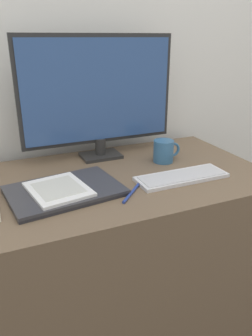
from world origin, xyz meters
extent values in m
cube|color=silver|center=(0.00, 0.58, 1.20)|extent=(3.60, 0.05, 2.40)
cube|color=brown|center=(0.00, 0.20, 0.37)|extent=(1.11, 0.59, 0.73)
cube|color=#262626|center=(0.06, 0.40, 0.74)|extent=(0.15, 0.11, 0.01)
cylinder|color=#262626|center=(0.06, 0.40, 0.78)|extent=(0.04, 0.04, 0.06)
cube|color=#262626|center=(0.06, 0.41, 0.99)|extent=(0.59, 0.01, 0.39)
cube|color=#2D4C84|center=(0.06, 0.40, 0.99)|extent=(0.56, 0.01, 0.36)
cube|color=silver|center=(0.23, 0.09, 0.74)|extent=(0.31, 0.11, 0.01)
cube|color=#B7B7BC|center=(0.23, 0.09, 0.75)|extent=(0.29, 0.09, 0.00)
cube|color=#232328|center=(-0.15, 0.14, 0.74)|extent=(0.35, 0.26, 0.01)
cube|color=#333338|center=(-0.15, 0.14, 0.75)|extent=(0.35, 0.26, 0.01)
cube|color=white|center=(-0.17, 0.13, 0.76)|extent=(0.19, 0.21, 0.01)
cube|color=beige|center=(-0.17, 0.13, 0.76)|extent=(0.14, 0.15, 0.00)
cylinder|color=#336089|center=(0.26, 0.26, 0.78)|extent=(0.08, 0.08, 0.08)
torus|color=#336089|center=(0.30, 0.26, 0.78)|extent=(0.06, 0.01, 0.06)
cylinder|color=navy|center=(0.04, 0.06, 0.74)|extent=(0.11, 0.11, 0.01)
camera|label=1|loc=(-0.33, -0.75, 1.17)|focal=35.00mm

